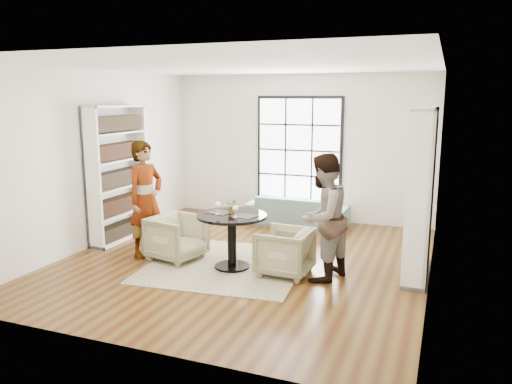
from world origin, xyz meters
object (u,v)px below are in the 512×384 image
at_px(person_left, 146,199).
at_px(flower_centerpiece, 233,206).
at_px(wine_glass_right, 235,209).
at_px(armchair_right, 285,252).
at_px(armchair_left, 177,238).
at_px(wine_glass_left, 218,205).
at_px(person_right, 323,218).
at_px(sofa, 297,210).
at_px(pedestal_table, 232,230).

height_order(person_left, flower_centerpiece, person_left).
bearing_deg(wine_glass_right, armchair_right, 15.50).
bearing_deg(flower_centerpiece, wine_glass_right, -58.22).
height_order(armchair_left, wine_glass_left, wine_glass_left).
bearing_deg(armchair_left, flower_centerpiece, -79.32).
xyz_separation_m(armchair_right, wine_glass_left, (-1.01, -0.10, 0.63)).
relative_size(person_right, flower_centerpiece, 7.82).
bearing_deg(armchair_right, wine_glass_right, -71.70).
height_order(sofa, armchair_right, armchair_right).
relative_size(pedestal_table, person_left, 0.56).
bearing_deg(armchair_right, wine_glass_left, -81.46).
relative_size(wine_glass_left, flower_centerpiece, 0.84).
relative_size(person_left, wine_glass_left, 9.77).
bearing_deg(sofa, person_right, 114.03).
distance_m(sofa, wine_glass_left, 3.01).
bearing_deg(wine_glass_left, person_left, 174.00).
relative_size(person_left, flower_centerpiece, 8.16).
distance_m(person_left, flower_centerpiece, 1.53).
distance_m(person_right, wine_glass_left, 1.57).
bearing_deg(sofa, flower_centerpiece, 87.40).
xyz_separation_m(person_left, person_right, (2.90, -0.04, -0.04)).
xyz_separation_m(armchair_right, person_right, (0.55, 0.00, 0.56)).
distance_m(person_left, person_right, 2.90).
relative_size(sofa, person_left, 1.08).
distance_m(wine_glass_right, flower_centerpiece, 0.24).
distance_m(pedestal_table, flower_centerpiece, 0.35).
height_order(person_right, wine_glass_left, person_right).
bearing_deg(person_right, armchair_right, -71.69).
xyz_separation_m(sofa, wine_glass_right, (-0.05, -3.00, 0.67)).
relative_size(sofa, wine_glass_left, 10.56).
distance_m(sofa, armchair_right, 2.88).
bearing_deg(sofa, armchair_left, 68.28).
xyz_separation_m(sofa, armchair_right, (0.64, -2.81, 0.04)).
bearing_deg(pedestal_table, sofa, 86.40).
bearing_deg(flower_centerpiece, person_right, -0.67).
bearing_deg(armchair_left, sofa, -10.79).
relative_size(armchair_left, person_left, 0.42).
relative_size(pedestal_table, armchair_right, 1.39).
relative_size(armchair_right, flower_centerpiece, 3.26).
bearing_deg(armchair_right, flower_centerpiece, -88.32).
height_order(armchair_right, person_right, person_right).
bearing_deg(armchair_right, person_left, -88.14).
xyz_separation_m(pedestal_table, person_left, (-1.54, 0.07, 0.34)).
distance_m(pedestal_table, person_right, 1.40).
bearing_deg(person_right, pedestal_table, -70.35).
xyz_separation_m(armchair_left, wine_glass_left, (0.79, -0.14, 0.61)).
bearing_deg(pedestal_table, person_left, 177.35).
bearing_deg(flower_centerpiece, wine_glass_left, -148.91).
xyz_separation_m(armchair_right, flower_centerpiece, (-0.82, 0.02, 0.60)).
xyz_separation_m(pedestal_table, sofa, (0.18, 2.84, -0.30)).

